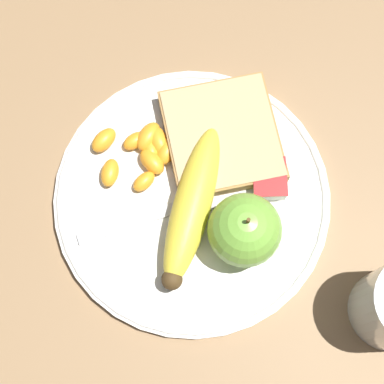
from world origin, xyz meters
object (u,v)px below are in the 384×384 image
Objects in this scene: plate at (192,198)px; banana at (192,207)px; apple at (245,230)px; fork at (186,204)px; bread_slice at (222,137)px; jam_packet at (269,179)px.

banana is at bearing 177.72° from plate.
banana is (0.03, 0.05, -0.02)m from apple.
plate is 1.49× the size of fork.
apple is at bearing -171.29° from bread_slice.
apple is at bearing -120.03° from banana.
jam_packet is (0.06, -0.03, -0.03)m from apple.
apple is 0.07m from fork.
banana is 0.09m from jam_packet.
banana is at bearing -70.37° from fork.
jam_packet is at bearing -27.29° from apple.
bread_slice is (0.11, 0.02, -0.03)m from apple.
bread_slice reaches higher than plate.
jam_packet reaches higher than fork.
banana is 0.89× the size of fork.
plate is at bearing 151.72° from bread_slice.
apple is 0.47× the size of banana.
plate is 6.84× the size of jam_packet.
bread_slice is 0.72× the size of fork.
apple is at bearing 152.71° from jam_packet.
apple reaches higher than jam_packet.
apple reaches higher than bread_slice.
plate is 0.07m from bread_slice.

